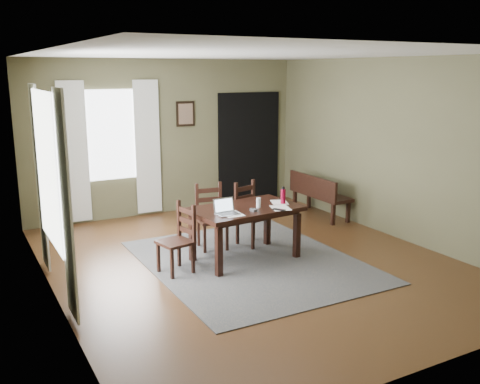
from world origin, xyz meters
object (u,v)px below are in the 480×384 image
chair_back_right (251,214)px  water_bottle (283,196)px  bench (318,192)px  laptop (226,210)px  chair_back_left (211,217)px  dining_table (245,214)px  chair_end (178,239)px

chair_back_right → water_bottle: water_bottle is taller
bench → laptop: laptop is taller
chair_back_left → laptop: (-0.19, -0.83, 0.33)m
chair_back_left → water_bottle: size_ratio=3.95×
dining_table → chair_end: chair_end is taller
laptop → chair_end: bearing=162.8°
chair_back_right → chair_back_left: bearing=153.9°
chair_end → chair_back_left: bearing=119.1°
chair_back_right → laptop: size_ratio=3.17×
dining_table → chair_back_right: chair_back_right is taller
chair_end → bench: (3.14, 1.31, 0.00)m
chair_end → water_bottle: (1.51, -0.07, 0.40)m
bench → dining_table: bearing=120.9°
chair_back_left → water_bottle: water_bottle is taller
dining_table → chair_end: bearing=175.4°
chair_back_left → laptop: bearing=-94.0°
chair_back_right → water_bottle: size_ratio=3.92×
dining_table → water_bottle: bearing=-13.7°
chair_back_left → chair_end: bearing=-130.3°
chair_back_left → bench: chair_back_left is taller
chair_end → water_bottle: water_bottle is taller
dining_table → water_bottle: (0.55, -0.08, 0.20)m
dining_table → bench: (2.17, 1.30, -0.20)m
chair_back_right → laptop: (-0.77, -0.71, 0.33)m
chair_back_right → water_bottle: (0.15, -0.61, 0.39)m
chair_end → bench: chair_end is taller
laptop → chair_back_left: bearing=75.3°
chair_end → chair_back_right: size_ratio=0.96×
chair_back_right → laptop: bearing=-151.5°
dining_table → chair_back_left: (-0.19, 0.66, -0.19)m
bench → water_bottle: (-1.63, -1.38, 0.40)m
dining_table → chair_end: 0.99m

